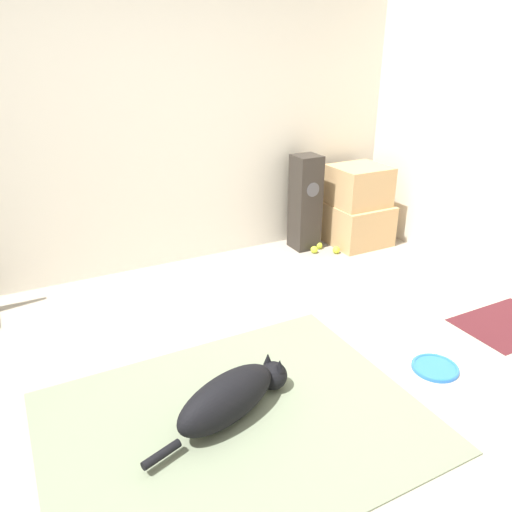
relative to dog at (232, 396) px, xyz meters
name	(u,v)px	position (x,y,z in m)	size (l,w,h in m)	color
ground_plane	(229,423)	(-0.03, -0.03, -0.14)	(12.00, 12.00, 0.00)	#9E9384
wall_back	(109,116)	(-0.03, 2.07, 1.14)	(8.00, 0.06, 2.55)	silver
area_rug	(236,422)	(0.00, -0.04, -0.13)	(1.89, 1.47, 0.01)	slate
dog	(232,396)	(0.00, 0.00, 0.00)	(0.90, 0.41, 0.26)	black
frisbee	(435,368)	(1.25, -0.18, -0.12)	(0.27, 0.27, 0.03)	blue
cardboard_box_lower	(357,224)	(2.10, 1.66, 0.05)	(0.54, 0.50, 0.38)	tan
cardboard_box_upper	(359,186)	(2.09, 1.68, 0.43)	(0.49, 0.46, 0.36)	tan
floor_speaker	(305,203)	(1.59, 1.80, 0.30)	(0.23, 0.24, 0.87)	#2D2823
tennis_ball_by_boxes	(319,245)	(1.69, 1.70, -0.10)	(0.07, 0.07, 0.07)	#C6E033
tennis_ball_near_speaker	(336,250)	(1.77, 1.53, -0.10)	(0.07, 0.07, 0.07)	#C6E033
tennis_ball_loose_on_carpet	(314,250)	(1.59, 1.63, -0.10)	(0.07, 0.07, 0.07)	#C6E033
door_mat	(508,324)	(2.08, -0.04, -0.13)	(0.69, 0.49, 0.01)	#47191E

